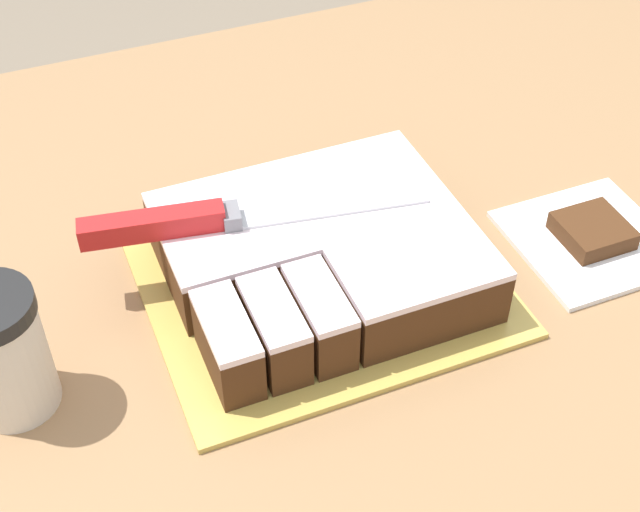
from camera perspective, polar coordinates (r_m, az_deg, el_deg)
cake_board at (r=0.85m, az=0.00°, el=-1.65°), size 0.32×0.28×0.01m
cake at (r=0.82m, az=0.11°, el=0.13°), size 0.27×0.23×0.06m
knife at (r=0.81m, az=-8.31°, el=2.24°), size 0.32×0.08×0.02m
coffee_cup at (r=0.75m, az=-19.72°, el=-5.85°), size 0.08×0.08×0.12m
paper_napkin at (r=0.93m, az=16.84°, el=1.05°), size 0.15×0.15×0.01m
brownie at (r=0.92m, az=16.99°, el=1.63°), size 0.06×0.06×0.02m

